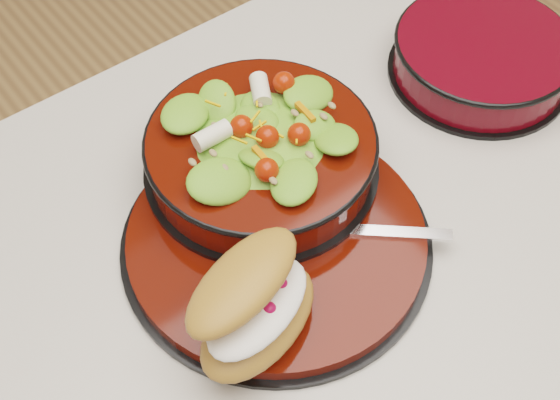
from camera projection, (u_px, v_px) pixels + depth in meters
dinner_plate at (278, 239)px, 0.80m from camera, size 0.32×0.32×0.02m
salad_bowl at (261, 146)px, 0.81m from camera, size 0.25×0.25×0.10m
croissant at (254, 305)px, 0.70m from camera, size 0.16×0.13×0.08m
fork at (354, 230)px, 0.79m from camera, size 0.15×0.14×0.00m
extra_bowl at (482, 56)px, 0.94m from camera, size 0.22×0.22×0.05m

